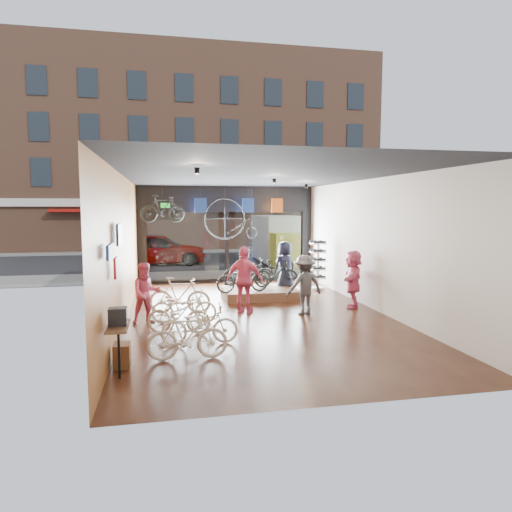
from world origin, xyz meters
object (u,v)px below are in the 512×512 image
object	(u,v)px
floor_bike_1	(187,336)
floor_bike_4	(184,306)
customer_1	(146,293)
customer_2	(245,280)
street_car	(158,249)
customer_3	(304,285)
customer_5	(353,279)
display_platform	(260,293)
display_bike_mid	(276,274)
display_bike_left	(243,278)
floor_bike_5	(180,296)
display_bike_right	(248,272)
sunglasses_rack	(318,265)
hung_bike	(162,209)
floor_bike_2	(200,324)
floor_bike_3	(179,315)
box_truck	(283,240)
penny_farthing	(233,220)
customer_4	(285,268)

from	to	relation	value
floor_bike_1	floor_bike_4	bearing A→B (deg)	-1.55
customer_1	customer_2	bearing A→B (deg)	-0.15
street_car	customer_3	bearing A→B (deg)	-161.42
floor_bike_1	customer_5	world-z (taller)	customer_5
display_platform	display_bike_mid	size ratio (longest dim) A/B	1.58
display_bike_left	customer_2	xyz separation A→B (m)	(-0.20, -1.51, 0.19)
floor_bike_5	floor_bike_1	bearing A→B (deg)	-166.56
display_bike_right	sunglasses_rack	bearing A→B (deg)	-79.91
floor_bike_4	customer_5	bearing A→B (deg)	-72.18
display_bike_mid	display_bike_left	bearing A→B (deg)	120.78
hung_bike	display_bike_left	bearing A→B (deg)	-147.45
floor_bike_2	floor_bike_3	size ratio (longest dim) A/B	1.11
floor_bike_3	customer_2	bearing A→B (deg)	-32.39
customer_1	hung_bike	xyz separation A→B (m)	(0.44, 4.57, 2.14)
display_bike_right	customer_3	size ratio (longest dim) A/B	1.06
floor_bike_1	customer_3	world-z (taller)	customer_3
display_platform	customer_2	size ratio (longest dim) A/B	1.28
customer_2	customer_5	xyz separation A→B (m)	(3.27, 0.04, -0.08)
customer_3	hung_bike	size ratio (longest dim) A/B	1.05
customer_1	customer_3	world-z (taller)	customer_3
floor_bike_1	sunglasses_rack	world-z (taller)	sunglasses_rack
box_truck	floor_bike_5	world-z (taller)	box_truck
floor_bike_3	display_bike_right	xyz separation A→B (m)	(2.50, 4.56, 0.31)
customer_1	display_platform	bearing A→B (deg)	23.41
street_car	box_truck	size ratio (longest dim) A/B	0.75
display_bike_mid	sunglasses_rack	distance (m)	1.96
box_truck	sunglasses_rack	distance (m)	7.64
floor_bike_4	hung_bike	distance (m)	5.38
customer_5	penny_farthing	distance (m)	5.60
floor_bike_5	sunglasses_rack	bearing A→B (deg)	-46.97
street_car	sunglasses_rack	distance (m)	10.34
box_truck	display_bike_mid	distance (m)	8.83
customer_3	penny_farthing	world-z (taller)	penny_farthing
customer_2	display_platform	bearing A→B (deg)	-79.61
box_truck	floor_bike_5	distance (m)	11.98
customer_2	penny_farthing	bearing A→B (deg)	-61.62
display_bike_mid	customer_4	size ratio (longest dim) A/B	0.84
hung_bike	display_bike_mid	bearing A→B (deg)	-127.37
floor_bike_2	display_platform	bearing A→B (deg)	-25.83
floor_bike_1	floor_bike_5	distance (m)	3.95
floor_bike_4	display_bike_mid	xyz separation A→B (m)	(3.21, 3.08, 0.32)
customer_4	penny_farthing	world-z (taller)	penny_farthing
display_bike_right	hung_bike	bearing A→B (deg)	69.76
customer_3	floor_bike_4	bearing A→B (deg)	-7.21
display_bike_left	customer_5	world-z (taller)	customer_5
customer_2	penny_farthing	distance (m)	4.82
customer_2	customer_3	size ratio (longest dim) A/B	1.13
street_car	customer_1	bearing A→B (deg)	179.27
floor_bike_5	display_bike_left	distance (m)	2.41
display_bike_left	display_bike_right	world-z (taller)	display_bike_right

